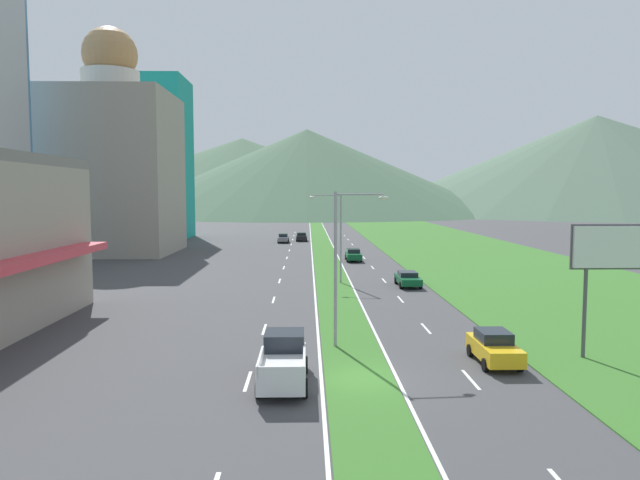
{
  "coord_description": "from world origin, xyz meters",
  "views": [
    {
      "loc": [
        -2.37,
        -25.58,
        8.53
      ],
      "look_at": [
        -1.26,
        25.08,
        4.36
      ],
      "focal_mm": 32.09,
      "sensor_mm": 36.0,
      "label": 1
    }
  ],
  "objects_px": {
    "car_5": "(353,255)",
    "car_3": "(408,279)",
    "car_4": "(302,237)",
    "billboard_roadside": "(621,255)",
    "car_0": "(494,347)",
    "street_lamp_mid": "(337,231)",
    "car_1": "(283,238)",
    "street_lamp_near": "(342,257)",
    "pickup_truck_0": "(284,361)"
  },
  "relations": [
    {
      "from": "car_4",
      "to": "car_1",
      "type": "bearing_deg",
      "value": 135.96
    },
    {
      "from": "billboard_roadside",
      "to": "car_0",
      "type": "relative_size",
      "value": 1.68
    },
    {
      "from": "car_0",
      "to": "car_1",
      "type": "xyz_separation_m",
      "value": [
        -13.53,
        70.56,
        -0.04
      ]
    },
    {
      "from": "car_0",
      "to": "pickup_truck_0",
      "type": "bearing_deg",
      "value": -75.79
    },
    {
      "from": "car_5",
      "to": "pickup_truck_0",
      "type": "xyz_separation_m",
      "value": [
        -6.87,
        -46.27,
        0.2
      ]
    },
    {
      "from": "car_1",
      "to": "car_3",
      "type": "relative_size",
      "value": 0.97
    },
    {
      "from": "billboard_roadside",
      "to": "pickup_truck_0",
      "type": "distance_m",
      "value": 17.95
    },
    {
      "from": "car_4",
      "to": "pickup_truck_0",
      "type": "height_order",
      "value": "pickup_truck_0"
    },
    {
      "from": "pickup_truck_0",
      "to": "car_4",
      "type": "bearing_deg",
      "value": -0.03
    },
    {
      "from": "car_1",
      "to": "car_4",
      "type": "height_order",
      "value": "car_1"
    },
    {
      "from": "billboard_roadside",
      "to": "car_3",
      "type": "relative_size",
      "value": 1.52
    },
    {
      "from": "car_3",
      "to": "car_4",
      "type": "distance_m",
      "value": 50.97
    },
    {
      "from": "car_1",
      "to": "car_4",
      "type": "relative_size",
      "value": 1.08
    },
    {
      "from": "street_lamp_near",
      "to": "car_3",
      "type": "height_order",
      "value": "street_lamp_near"
    },
    {
      "from": "car_1",
      "to": "car_5",
      "type": "height_order",
      "value": "car_1"
    },
    {
      "from": "billboard_roadside",
      "to": "car_5",
      "type": "bearing_deg",
      "value": 103.38
    },
    {
      "from": "car_4",
      "to": "car_5",
      "type": "distance_m",
      "value": 30.93
    },
    {
      "from": "street_lamp_near",
      "to": "pickup_truck_0",
      "type": "distance_m",
      "value": 7.73
    },
    {
      "from": "car_1",
      "to": "street_lamp_mid",
      "type": "bearing_deg",
      "value": -171.18
    },
    {
      "from": "car_1",
      "to": "car_3",
      "type": "xyz_separation_m",
      "value": [
        13.39,
        -46.69,
        -0.08
      ]
    },
    {
      "from": "car_0",
      "to": "car_1",
      "type": "bearing_deg",
      "value": -169.15
    },
    {
      "from": "car_0",
      "to": "car_1",
      "type": "distance_m",
      "value": 71.85
    },
    {
      "from": "street_lamp_near",
      "to": "car_3",
      "type": "xyz_separation_m",
      "value": [
        7.32,
        20.62,
        -4.3
      ]
    },
    {
      "from": "street_lamp_near",
      "to": "billboard_roadside",
      "type": "distance_m",
      "value": 14.33
    },
    {
      "from": "billboard_roadside",
      "to": "car_4",
      "type": "height_order",
      "value": "billboard_roadside"
    },
    {
      "from": "street_lamp_near",
      "to": "car_3",
      "type": "relative_size",
      "value": 1.88
    },
    {
      "from": "street_lamp_mid",
      "to": "car_3",
      "type": "height_order",
      "value": "street_lamp_mid"
    },
    {
      "from": "street_lamp_near",
      "to": "car_0",
      "type": "relative_size",
      "value": 2.08
    },
    {
      "from": "car_0",
      "to": "car_1",
      "type": "height_order",
      "value": "car_0"
    },
    {
      "from": "street_lamp_near",
      "to": "billboard_roadside",
      "type": "xyz_separation_m",
      "value": [
        14.1,
        -2.53,
        0.36
      ]
    },
    {
      "from": "street_lamp_near",
      "to": "pickup_truck_0",
      "type": "bearing_deg",
      "value": -116.81
    },
    {
      "from": "billboard_roadside",
      "to": "car_4",
      "type": "relative_size",
      "value": 1.69
    },
    {
      "from": "street_lamp_mid",
      "to": "car_0",
      "type": "relative_size",
      "value": 2.06
    },
    {
      "from": "street_lamp_near",
      "to": "billboard_roadside",
      "type": "height_order",
      "value": "street_lamp_near"
    },
    {
      "from": "car_0",
      "to": "car_3",
      "type": "xyz_separation_m",
      "value": [
        -0.14,
        23.87,
        -0.12
      ]
    },
    {
      "from": "billboard_roadside",
      "to": "car_5",
      "type": "height_order",
      "value": "billboard_roadside"
    },
    {
      "from": "car_3",
      "to": "street_lamp_mid",
      "type": "bearing_deg",
      "value": -105.8
    },
    {
      "from": "billboard_roadside",
      "to": "car_1",
      "type": "xyz_separation_m",
      "value": [
        -20.17,
        69.84,
        -4.58
      ]
    },
    {
      "from": "car_5",
      "to": "car_3",
      "type": "bearing_deg",
      "value": 9.84
    },
    {
      "from": "street_lamp_mid",
      "to": "car_4",
      "type": "distance_m",
      "value": 48.44
    },
    {
      "from": "street_lamp_mid",
      "to": "car_5",
      "type": "distance_m",
      "value": 18.66
    },
    {
      "from": "street_lamp_near",
      "to": "car_4",
      "type": "height_order",
      "value": "street_lamp_near"
    },
    {
      "from": "car_3",
      "to": "billboard_roadside",
      "type": "bearing_deg",
      "value": 16.33
    },
    {
      "from": "car_0",
      "to": "car_5",
      "type": "bearing_deg",
      "value": -175.33
    },
    {
      "from": "street_lamp_near",
      "to": "car_5",
      "type": "height_order",
      "value": "street_lamp_near"
    },
    {
      "from": "car_1",
      "to": "car_3",
      "type": "bearing_deg",
      "value": -164.0
    },
    {
      "from": "car_1",
      "to": "car_3",
      "type": "height_order",
      "value": "car_1"
    },
    {
      "from": "car_4",
      "to": "car_5",
      "type": "xyz_separation_m",
      "value": [
        6.84,
        -30.17,
        0.01
      ]
    },
    {
      "from": "street_lamp_mid",
      "to": "car_5",
      "type": "relative_size",
      "value": 1.78
    },
    {
      "from": "car_0",
      "to": "car_1",
      "type": "relative_size",
      "value": 0.93
    }
  ]
}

